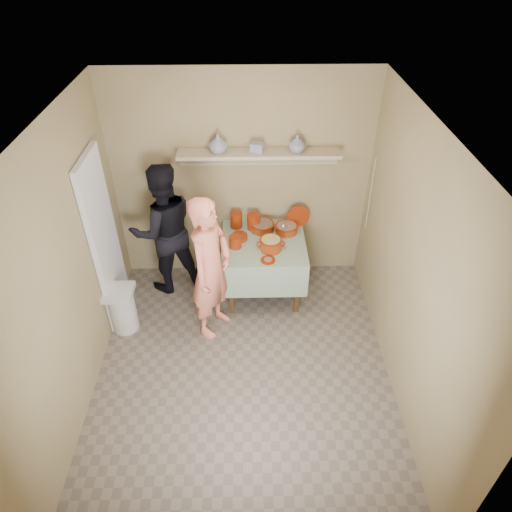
{
  "coord_description": "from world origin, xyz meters",
  "views": [
    {
      "loc": [
        0.07,
        -3.04,
        3.84
      ],
      "look_at": [
        0.15,
        0.75,
        0.95
      ],
      "focal_mm": 32.0,
      "sensor_mm": 36.0,
      "label": 1
    }
  ],
  "objects_px": {
    "person_helper": "(164,230)",
    "serving_table": "(263,249)",
    "person_cook": "(211,269)",
    "cazuela_rice": "(271,244)",
    "trash_bin": "(122,309)"
  },
  "relations": [
    {
      "from": "person_cook",
      "to": "person_helper",
      "type": "distance_m",
      "value": 0.96
    },
    {
      "from": "person_helper",
      "to": "serving_table",
      "type": "distance_m",
      "value": 1.19
    },
    {
      "from": "person_helper",
      "to": "cazuela_rice",
      "type": "xyz_separation_m",
      "value": [
        1.24,
        -0.32,
        0.01
      ]
    },
    {
      "from": "person_cook",
      "to": "cazuela_rice",
      "type": "bearing_deg",
      "value": -30.06
    },
    {
      "from": "serving_table",
      "to": "trash_bin",
      "type": "xyz_separation_m",
      "value": [
        -1.6,
        -0.6,
        -0.36
      ]
    },
    {
      "from": "cazuela_rice",
      "to": "trash_bin",
      "type": "distance_m",
      "value": 1.82
    },
    {
      "from": "person_helper",
      "to": "serving_table",
      "type": "xyz_separation_m",
      "value": [
        1.17,
        -0.16,
        -0.19
      ]
    },
    {
      "from": "person_helper",
      "to": "trash_bin",
      "type": "height_order",
      "value": "person_helper"
    },
    {
      "from": "serving_table",
      "to": "cazuela_rice",
      "type": "distance_m",
      "value": 0.27
    },
    {
      "from": "person_cook",
      "to": "person_helper",
      "type": "relative_size",
      "value": 1.01
    },
    {
      "from": "person_cook",
      "to": "cazuela_rice",
      "type": "height_order",
      "value": "person_cook"
    },
    {
      "from": "person_cook",
      "to": "trash_bin",
      "type": "bearing_deg",
      "value": 116.23
    },
    {
      "from": "person_cook",
      "to": "person_helper",
      "type": "xyz_separation_m",
      "value": [
        -0.59,
        0.76,
        -0.01
      ]
    },
    {
      "from": "person_cook",
      "to": "person_helper",
      "type": "bearing_deg",
      "value": 64.4
    },
    {
      "from": "person_helper",
      "to": "cazuela_rice",
      "type": "bearing_deg",
      "value": 143.14
    }
  ]
}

